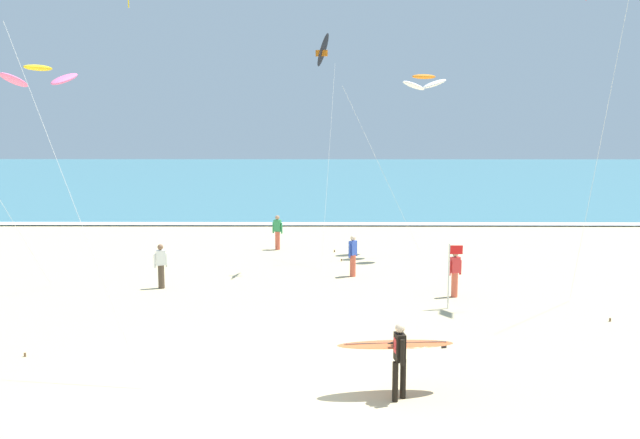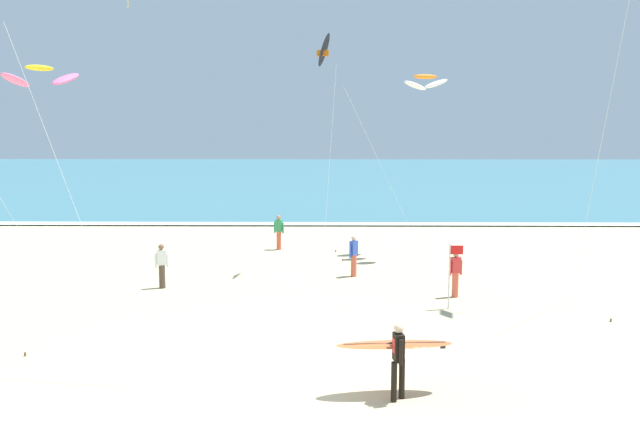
{
  "view_description": "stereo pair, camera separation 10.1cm",
  "coord_description": "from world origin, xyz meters",
  "px_view_note": "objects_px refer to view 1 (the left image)",
  "views": [
    {
      "loc": [
        1.11,
        -14.63,
        6.05
      ],
      "look_at": [
        0.99,
        4.91,
        3.15
      ],
      "focal_mm": 39.12,
      "sensor_mm": 36.0,
      "label": 1
    },
    {
      "loc": [
        1.21,
        -14.63,
        6.05
      ],
      "look_at": [
        0.99,
        4.91,
        3.15
      ],
      "focal_mm": 39.12,
      "sensor_mm": 36.0,
      "label": 2
    }
  ],
  "objects_px": {
    "kite_delta_charcoal_high": "(322,50)",
    "bystander_white_top": "(161,266)",
    "kite_arc_golden_near": "(38,76)",
    "bystander_green_top": "(277,232)",
    "bystander_red_top": "(455,273)",
    "surfer_lead": "(397,350)",
    "kite_arc_amber_low": "(424,82)",
    "bystander_blue_top": "(353,256)",
    "lifeguard_flag": "(451,269)"
  },
  "relations": [
    {
      "from": "kite_arc_golden_near",
      "to": "kite_arc_amber_low",
      "type": "bearing_deg",
      "value": 22.9
    },
    {
      "from": "bystander_white_top",
      "to": "lifeguard_flag",
      "type": "xyz_separation_m",
      "value": [
        9.78,
        -2.57,
        0.45
      ]
    },
    {
      "from": "bystander_red_top",
      "to": "bystander_white_top",
      "type": "bearing_deg",
      "value": 173.6
    },
    {
      "from": "bystander_blue_top",
      "to": "kite_arc_golden_near",
      "type": "bearing_deg",
      "value": -171.19
    },
    {
      "from": "surfer_lead",
      "to": "kite_delta_charcoal_high",
      "type": "height_order",
      "value": "kite_delta_charcoal_high"
    },
    {
      "from": "kite_arc_golden_near",
      "to": "bystander_white_top",
      "type": "distance_m",
      "value": 7.75
    },
    {
      "from": "surfer_lead",
      "to": "bystander_blue_top",
      "type": "bearing_deg",
      "value": 92.49
    },
    {
      "from": "kite_arc_amber_low",
      "to": "lifeguard_flag",
      "type": "height_order",
      "value": "kite_arc_amber_low"
    },
    {
      "from": "kite_delta_charcoal_high",
      "to": "kite_arc_amber_low",
      "type": "bearing_deg",
      "value": 35.37
    },
    {
      "from": "bystander_blue_top",
      "to": "lifeguard_flag",
      "type": "height_order",
      "value": "lifeguard_flag"
    },
    {
      "from": "kite_arc_golden_near",
      "to": "bystander_red_top",
      "type": "height_order",
      "value": "kite_arc_golden_near"
    },
    {
      "from": "kite_arc_golden_near",
      "to": "bystander_green_top",
      "type": "relative_size",
      "value": 4.91
    },
    {
      "from": "kite_arc_golden_near",
      "to": "kite_delta_charcoal_high",
      "type": "height_order",
      "value": "kite_delta_charcoal_high"
    },
    {
      "from": "bystander_green_top",
      "to": "surfer_lead",
      "type": "bearing_deg",
      "value": -77.55
    },
    {
      "from": "bystander_red_top",
      "to": "bystander_green_top",
      "type": "relative_size",
      "value": 1.0
    },
    {
      "from": "kite_arc_amber_low",
      "to": "bystander_red_top",
      "type": "bearing_deg",
      "value": -88.64
    },
    {
      "from": "kite_arc_amber_low",
      "to": "bystander_white_top",
      "type": "relative_size",
      "value": 4.92
    },
    {
      "from": "surfer_lead",
      "to": "bystander_blue_top",
      "type": "distance_m",
      "value": 11.51
    },
    {
      "from": "kite_delta_charcoal_high",
      "to": "bystander_green_top",
      "type": "distance_m",
      "value": 9.04
    },
    {
      "from": "kite_arc_golden_near",
      "to": "kite_arc_amber_low",
      "type": "height_order",
      "value": "kite_arc_amber_low"
    },
    {
      "from": "surfer_lead",
      "to": "lifeguard_flag",
      "type": "xyz_separation_m",
      "value": [
        2.41,
        7.04,
        0.21
      ]
    },
    {
      "from": "kite_delta_charcoal_high",
      "to": "bystander_red_top",
      "type": "height_order",
      "value": "kite_delta_charcoal_high"
    },
    {
      "from": "kite_arc_amber_low",
      "to": "bystander_blue_top",
      "type": "bearing_deg",
      "value": -126.5
    },
    {
      "from": "bystander_blue_top",
      "to": "kite_arc_amber_low",
      "type": "bearing_deg",
      "value": 53.5
    },
    {
      "from": "kite_delta_charcoal_high",
      "to": "lifeguard_flag",
      "type": "height_order",
      "value": "kite_delta_charcoal_high"
    },
    {
      "from": "lifeguard_flag",
      "to": "kite_delta_charcoal_high",
      "type": "bearing_deg",
      "value": 126.06
    },
    {
      "from": "surfer_lead",
      "to": "kite_arc_amber_low",
      "type": "xyz_separation_m",
      "value": [
        2.64,
        15.75,
        6.43
      ]
    },
    {
      "from": "kite_arc_golden_near",
      "to": "bystander_blue_top",
      "type": "bearing_deg",
      "value": 8.81
    },
    {
      "from": "bystander_red_top",
      "to": "bystander_green_top",
      "type": "height_order",
      "value": "same"
    },
    {
      "from": "kite_arc_golden_near",
      "to": "lifeguard_flag",
      "type": "height_order",
      "value": "kite_arc_golden_near"
    },
    {
      "from": "kite_arc_golden_near",
      "to": "bystander_blue_top",
      "type": "height_order",
      "value": "kite_arc_golden_near"
    },
    {
      "from": "kite_arc_amber_low",
      "to": "bystander_green_top",
      "type": "height_order",
      "value": "kite_arc_amber_low"
    },
    {
      "from": "kite_arc_golden_near",
      "to": "bystander_white_top",
      "type": "relative_size",
      "value": 4.91
    },
    {
      "from": "bystander_green_top",
      "to": "bystander_white_top",
      "type": "bearing_deg",
      "value": -116.58
    },
    {
      "from": "surfer_lead",
      "to": "kite_arc_amber_low",
      "type": "bearing_deg",
      "value": 80.47
    },
    {
      "from": "surfer_lead",
      "to": "lifeguard_flag",
      "type": "distance_m",
      "value": 7.44
    },
    {
      "from": "kite_arc_amber_low",
      "to": "bystander_red_top",
      "type": "relative_size",
      "value": 4.92
    },
    {
      "from": "kite_delta_charcoal_high",
      "to": "bystander_green_top",
      "type": "xyz_separation_m",
      "value": [
        -2.04,
        4.23,
        -7.73
      ]
    },
    {
      "from": "surfer_lead",
      "to": "kite_arc_golden_near",
      "type": "xyz_separation_m",
      "value": [
        -11.42,
        9.81,
        6.37
      ]
    },
    {
      "from": "kite_arc_golden_near",
      "to": "bystander_white_top",
      "type": "height_order",
      "value": "kite_arc_golden_near"
    },
    {
      "from": "kite_arc_golden_near",
      "to": "bystander_green_top",
      "type": "bearing_deg",
      "value": 42.69
    },
    {
      "from": "kite_arc_amber_low",
      "to": "bystander_green_top",
      "type": "xyz_separation_m",
      "value": [
        -6.37,
        1.15,
        -6.68
      ]
    },
    {
      "from": "lifeguard_flag",
      "to": "kite_arc_golden_near",
      "type": "bearing_deg",
      "value": 168.67
    },
    {
      "from": "kite_arc_golden_near",
      "to": "bystander_red_top",
      "type": "xyz_separation_m",
      "value": [
        14.23,
        -1.34,
        -6.62
      ]
    },
    {
      "from": "kite_delta_charcoal_high",
      "to": "bystander_white_top",
      "type": "relative_size",
      "value": 5.79
    },
    {
      "from": "surfer_lead",
      "to": "lifeguard_flag",
      "type": "relative_size",
      "value": 1.27
    },
    {
      "from": "kite_arc_golden_near",
      "to": "lifeguard_flag",
      "type": "distance_m",
      "value": 15.39
    },
    {
      "from": "kite_arc_golden_near",
      "to": "kite_arc_amber_low",
      "type": "xyz_separation_m",
      "value": [
        14.06,
        5.94,
        0.06
      ]
    },
    {
      "from": "bystander_red_top",
      "to": "bystander_blue_top",
      "type": "bearing_deg",
      "value": 137.54
    },
    {
      "from": "surfer_lead",
      "to": "bystander_blue_top",
      "type": "relative_size",
      "value": 1.67
    }
  ]
}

